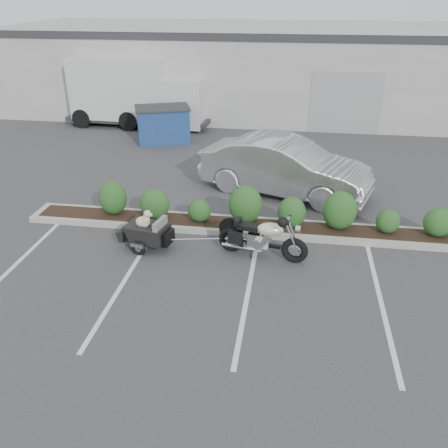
# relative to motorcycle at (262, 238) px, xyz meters

# --- Properties ---
(ground) EXTENTS (90.00, 90.00, 0.00)m
(ground) POSITION_rel_motorcycle_xyz_m (-1.35, -0.83, -0.50)
(ground) COLOR #38383A
(ground) RESTS_ON ground
(planter_kerb) EXTENTS (12.00, 1.00, 0.15)m
(planter_kerb) POSITION_rel_motorcycle_xyz_m (-0.35, 1.37, -0.42)
(planter_kerb) COLOR #9E9E93
(planter_kerb) RESTS_ON ground
(building) EXTENTS (26.00, 10.00, 4.00)m
(building) POSITION_rel_motorcycle_xyz_m (-1.35, 16.17, 1.50)
(building) COLOR #9EA099
(building) RESTS_ON ground
(motorcycle) EXTENTS (2.16, 0.91, 1.25)m
(motorcycle) POSITION_rel_motorcycle_xyz_m (0.00, 0.00, 0.00)
(motorcycle) COLOR black
(motorcycle) RESTS_ON ground
(pet_trailer) EXTENTS (1.75, 1.00, 1.03)m
(pet_trailer) POSITION_rel_motorcycle_xyz_m (-2.78, 0.03, -0.06)
(pet_trailer) COLOR black
(pet_trailer) RESTS_ON ground
(sedan) EXTENTS (5.44, 3.37, 1.69)m
(sedan) POSITION_rel_motorcycle_xyz_m (0.37, 4.00, 0.35)
(sedan) COLOR silver
(sedan) RESTS_ON ground
(dumpster) EXTENTS (2.53, 2.13, 1.41)m
(dumpster) POSITION_rel_motorcycle_xyz_m (-4.76, 8.82, 0.22)
(dumpster) COLOR navy
(dumpster) RESTS_ON ground
(delivery_truck) EXTENTS (6.64, 2.60, 2.99)m
(delivery_truck) POSITION_rel_motorcycle_xyz_m (-6.51, 11.23, 0.94)
(delivery_truck) COLOR beige
(delivery_truck) RESTS_ON ground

